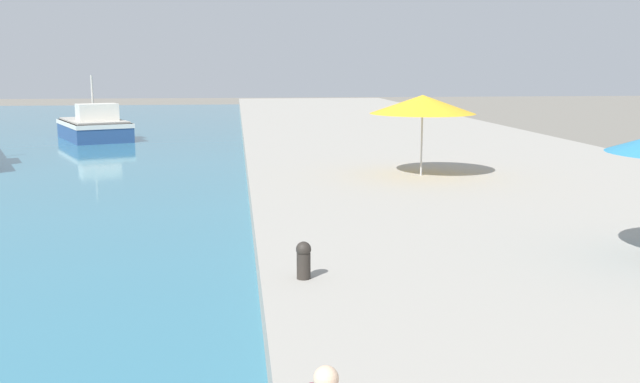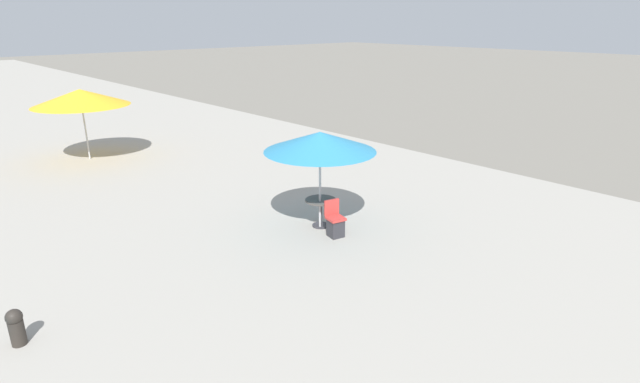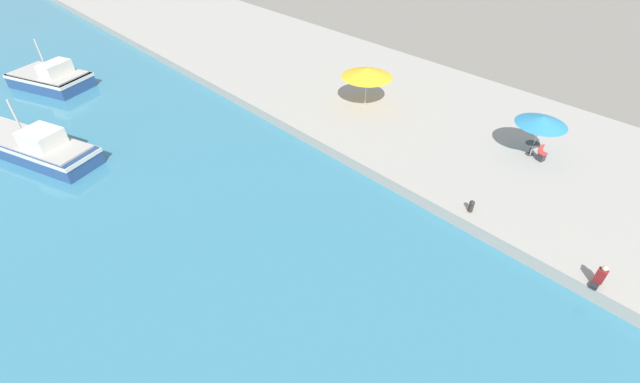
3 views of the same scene
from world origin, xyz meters
name	(u,v)px [view 1 (image 1 of 3)]	position (x,y,z in m)	size (l,w,h in m)	color
quay_promenade	(397,143)	(8.00, 37.00, 0.35)	(16.00, 90.00, 0.70)	#A39E93
fishing_boat_mid	(94,127)	(-8.66, 43.69, 0.78)	(5.33, 6.90, 3.75)	navy
cafe_umbrella_white	(423,104)	(5.75, 23.54, 3.06)	(3.49, 3.49, 2.67)	#B7B7B7
mooring_bollard	(304,259)	(0.74, 12.31, 1.05)	(0.26, 0.26, 0.65)	#2D2823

